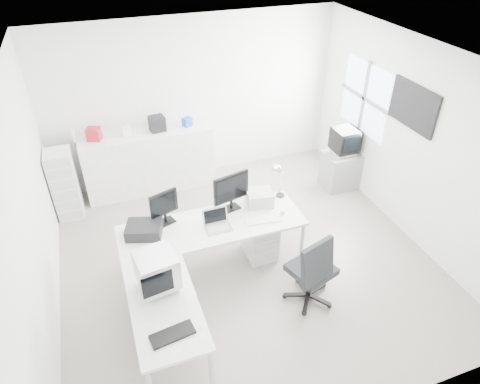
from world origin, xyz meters
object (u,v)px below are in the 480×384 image
object	(u,v)px
main_desk	(213,246)
filing_cabinet	(65,184)
laptop	(218,222)
sideboard	(150,161)
tv_cabinet	(341,170)
drawer_pedestal	(260,237)
laser_printer	(260,198)
office_chair	(312,266)
crt_monitor	(157,274)
inkjet_printer	(144,230)
lcd_monitor_small	(164,207)
side_desk	(168,328)
lcd_monitor_large	(231,192)
crt_tv	(345,142)

from	to	relation	value
main_desk	filing_cabinet	world-z (taller)	filing_cabinet
laptop	sideboard	size ratio (longest dim) A/B	0.15
tv_cabinet	sideboard	world-z (taller)	sideboard
drawer_pedestal	sideboard	distance (m)	2.51
drawer_pedestal	laptop	world-z (taller)	laptop
drawer_pedestal	laser_printer	xyz separation A→B (m)	(0.05, 0.17, 0.55)
drawer_pedestal	office_chair	distance (m)	1.06
drawer_pedestal	crt_monitor	size ratio (longest dim) A/B	1.40
inkjet_printer	lcd_monitor_small	xyz separation A→B (m)	(0.30, 0.15, 0.17)
side_desk	office_chair	bearing A→B (deg)	5.04
drawer_pedestal	lcd_monitor_large	world-z (taller)	lcd_monitor_large
laptop	laser_printer	size ratio (longest dim) A/B	0.96
laptop	office_chair	world-z (taller)	office_chair
side_desk	filing_cabinet	world-z (taller)	filing_cabinet
main_desk	filing_cabinet	bearing A→B (deg)	132.61
tv_cabinet	sideboard	bearing A→B (deg)	161.17
lcd_monitor_small	crt_tv	xyz separation A→B (m)	(3.24, 0.96, -0.12)
laser_printer	side_desk	bearing A→B (deg)	-131.80
filing_cabinet	lcd_monitor_large	bearing A→B (deg)	-38.49
laser_printer	sideboard	world-z (taller)	sideboard
sideboard	lcd_monitor_large	bearing A→B (deg)	-68.89
side_desk	crt_monitor	xyz separation A→B (m)	(0.00, 0.25, 0.59)
crt_monitor	filing_cabinet	distance (m)	3.00
lcd_monitor_large	filing_cabinet	size ratio (longest dim) A/B	0.49
main_desk	crt_monitor	world-z (taller)	crt_monitor
lcd_monitor_large	lcd_monitor_small	bearing A→B (deg)	166.02
crt_monitor	laptop	bearing A→B (deg)	31.34
office_chair	crt_tv	bearing A→B (deg)	33.24
side_desk	filing_cabinet	bearing A→B (deg)	107.37
drawer_pedestal	crt_monitor	distance (m)	1.91
office_chair	crt_tv	size ratio (longest dim) A/B	2.20
sideboard	side_desk	bearing A→B (deg)	-97.05
laptop	laser_printer	bearing A→B (deg)	24.02
main_desk	office_chair	xyz separation A→B (m)	(0.97, -0.94, 0.18)
main_desk	laptop	xyz separation A→B (m)	(0.05, -0.10, 0.48)
crt_tv	sideboard	size ratio (longest dim) A/B	0.23
side_desk	lcd_monitor_large	world-z (taller)	lcd_monitor_large
inkjet_printer	laptop	xyz separation A→B (m)	(0.90, -0.20, 0.03)
crt_monitor	crt_tv	world-z (taller)	crt_monitor
main_desk	tv_cabinet	world-z (taller)	main_desk
sideboard	crt_tv	bearing A→B (deg)	-18.83
crt_tv	inkjet_printer	bearing A→B (deg)	-162.56
drawer_pedestal	office_chair	world-z (taller)	office_chair
side_desk	sideboard	world-z (taller)	sideboard
lcd_monitor_large	office_chair	xyz separation A→B (m)	(0.62, -1.19, -0.47)
lcd_monitor_small	laptop	world-z (taller)	lcd_monitor_small
drawer_pedestal	lcd_monitor_small	xyz separation A→B (m)	(-1.25, 0.20, 0.69)
filing_cabinet	side_desk	bearing A→B (deg)	-72.63
side_desk	sideboard	distance (m)	3.41
laptop	crt_monitor	world-z (taller)	crt_monitor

